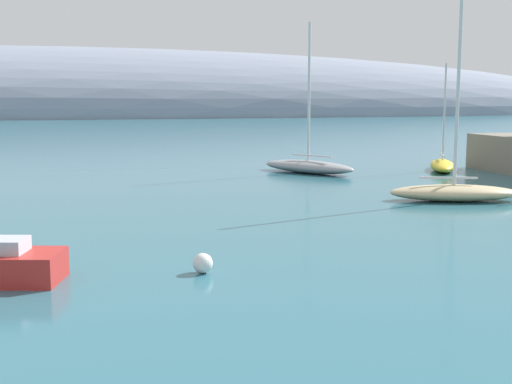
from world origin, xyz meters
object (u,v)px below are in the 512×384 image
(sailboat_grey_outer_mooring, at_px, (308,165))
(mooring_buoy_white, at_px, (203,263))
(sailboat_sand_mid_mooring, at_px, (454,190))
(sailboat_yellow_near_shore, at_px, (442,165))

(sailboat_grey_outer_mooring, relative_size, mooring_buoy_white, 16.92)
(sailboat_sand_mid_mooring, relative_size, mooring_buoy_white, 17.54)
(sailboat_sand_mid_mooring, height_order, sailboat_grey_outer_mooring, sailboat_sand_mid_mooring)
(sailboat_yellow_near_shore, xyz_separation_m, sailboat_sand_mid_mooring, (-6.67, -12.74, 0.10))
(sailboat_yellow_near_shore, distance_m, mooring_buoy_white, 31.89)
(mooring_buoy_white, bearing_deg, sailboat_grey_outer_mooring, 64.44)
(sailboat_sand_mid_mooring, distance_m, sailboat_grey_outer_mooring, 14.29)
(sailboat_yellow_near_shore, relative_size, mooring_buoy_white, 12.52)
(sailboat_grey_outer_mooring, bearing_deg, mooring_buoy_white, 120.37)
(sailboat_sand_mid_mooring, bearing_deg, mooring_buoy_white, -127.39)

